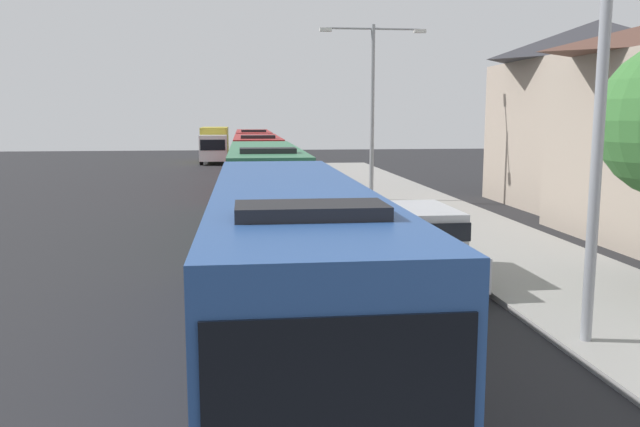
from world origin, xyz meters
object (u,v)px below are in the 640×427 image
at_px(bus_lead, 290,264).
at_px(bus_middle, 257,161).
at_px(bus_second_in_line, 265,185).
at_px(white_suv, 420,241).
at_px(streetlamp_mid, 372,95).
at_px(streetlamp_near, 602,77).
at_px(bus_fourth_in_line, 253,149).
at_px(box_truck_oncoming, 215,144).

relative_size(bus_lead, bus_middle, 1.05).
height_order(bus_second_in_line, white_suv, bus_second_in_line).
bearing_deg(bus_second_in_line, streetlamp_mid, 52.54).
bearing_deg(streetlamp_near, bus_fourth_in_line, 97.77).
xyz_separation_m(bus_lead, bus_middle, (-0.00, 26.22, -0.00)).
bearing_deg(white_suv, box_truck_oncoming, 99.11).
bearing_deg(bus_fourth_in_line, bus_middle, -90.00).
relative_size(white_suv, streetlamp_mid, 0.61).
distance_m(bus_lead, streetlamp_mid, 21.18).
distance_m(box_truck_oncoming, streetlamp_near, 49.69).
height_order(bus_second_in_line, streetlamp_mid, streetlamp_mid).
bearing_deg(bus_middle, bus_second_in_line, -90.00).
distance_m(box_truck_oncoming, streetlamp_mid, 30.02).
bearing_deg(bus_second_in_line, bus_fourth_in_line, 90.00).
bearing_deg(bus_second_in_line, box_truck_oncoming, 95.30).
distance_m(bus_second_in_line, box_truck_oncoming, 35.72).
height_order(bus_middle, streetlamp_mid, streetlamp_mid).
xyz_separation_m(bus_fourth_in_line, streetlamp_near, (5.40, -39.56, 3.17)).
xyz_separation_m(bus_fourth_in_line, box_truck_oncoming, (-3.30, 9.26, 0.01)).
bearing_deg(streetlamp_near, streetlamp_mid, 90.00).
bearing_deg(streetlamp_near, bus_second_in_line, 112.16).
relative_size(bus_lead, streetlamp_near, 1.56).
bearing_deg(bus_second_in_line, bus_lead, -90.00).
height_order(streetlamp_near, streetlamp_mid, streetlamp_mid).
height_order(bus_lead, white_suv, bus_lead).
relative_size(bus_lead, bus_second_in_line, 0.99).
bearing_deg(box_truck_oncoming, streetlamp_mid, -73.04).
height_order(white_suv, streetlamp_mid, streetlamp_mid).
distance_m(bus_fourth_in_line, white_suv, 34.59).
height_order(box_truck_oncoming, streetlamp_near, streetlamp_near).
bearing_deg(streetlamp_mid, white_suv, -96.41).
distance_m(bus_fourth_in_line, streetlamp_mid, 20.30).
bearing_deg(streetlamp_mid, bus_second_in_line, -127.46).
distance_m(bus_fourth_in_line, box_truck_oncoming, 9.83).
relative_size(bus_fourth_in_line, streetlamp_mid, 1.44).
xyz_separation_m(bus_second_in_line, streetlamp_near, (5.40, -13.25, 3.17)).
bearing_deg(streetlamp_mid, bus_fourth_in_line, 105.66).
distance_m(bus_fourth_in_line, streetlamp_near, 40.05).
xyz_separation_m(bus_middle, streetlamp_near, (5.40, -26.33, 3.17)).
height_order(bus_middle, streetlamp_near, streetlamp_near).
bearing_deg(bus_middle, bus_fourth_in_line, 90.00).
distance_m(bus_middle, streetlamp_mid, 8.81).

